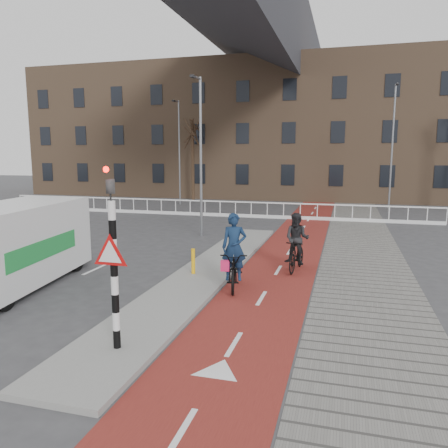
# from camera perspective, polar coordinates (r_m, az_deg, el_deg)

# --- Properties ---
(ground) EXTENTS (120.00, 120.00, 0.00)m
(ground) POSITION_cam_1_polar(r_m,az_deg,el_deg) (10.57, -5.39, -12.31)
(ground) COLOR #38383A
(ground) RESTS_ON ground
(bike_lane) EXTENTS (2.50, 60.00, 0.01)m
(bike_lane) POSITION_cam_1_polar(r_m,az_deg,el_deg) (19.66, 9.27, -2.33)
(bike_lane) COLOR maroon
(bike_lane) RESTS_ON ground
(sidewalk) EXTENTS (3.00, 60.00, 0.01)m
(sidewalk) POSITION_cam_1_polar(r_m,az_deg,el_deg) (19.57, 17.45, -2.69)
(sidewalk) COLOR slate
(sidewalk) RESTS_ON ground
(curb_island) EXTENTS (1.80, 16.00, 0.12)m
(curb_island) POSITION_cam_1_polar(r_m,az_deg,el_deg) (14.36, -2.28, -6.24)
(curb_island) COLOR gray
(curb_island) RESTS_ON ground
(traffic_signal) EXTENTS (0.80, 0.80, 3.68)m
(traffic_signal) POSITION_cam_1_polar(r_m,az_deg,el_deg) (8.49, -14.31, -3.84)
(traffic_signal) COLOR black
(traffic_signal) RESTS_ON curb_island
(bollard) EXTENTS (0.12, 0.12, 0.80)m
(bollard) POSITION_cam_1_polar(r_m,az_deg,el_deg) (13.84, -4.05, -4.87)
(bollard) COLOR #FBB30D
(bollard) RESTS_ON curb_island
(cyclist_near) EXTENTS (1.21, 2.24, 2.19)m
(cyclist_near) POSITION_cam_1_polar(r_m,az_deg,el_deg) (12.66, 1.32, -5.13)
(cyclist_near) COLOR black
(cyclist_near) RESTS_ON bike_lane
(cyclist_far) EXTENTS (0.91, 1.86, 1.94)m
(cyclist_far) POSITION_cam_1_polar(r_m,az_deg,el_deg) (14.67, 9.48, -3.00)
(cyclist_far) COLOR black
(cyclist_far) RESTS_ON bike_lane
(van) EXTENTS (2.97, 5.85, 2.41)m
(van) POSITION_cam_1_polar(r_m,az_deg,el_deg) (14.10, -26.06, -2.41)
(van) COLOR silver
(van) RESTS_ON ground
(railing) EXTENTS (28.00, 0.10, 0.99)m
(railing) POSITION_cam_1_polar(r_m,az_deg,el_deg) (27.77, -2.50, 1.71)
(railing) COLOR silver
(railing) RESTS_ON ground
(townhouse_row) EXTENTS (46.00, 10.00, 15.90)m
(townhouse_row) POSITION_cam_1_polar(r_m,az_deg,el_deg) (41.89, 6.73, 14.42)
(townhouse_row) COLOR #7F6047
(townhouse_row) RESTS_ON ground
(tree_mid) EXTENTS (0.27, 0.27, 6.77)m
(tree_mid) POSITION_cam_1_polar(r_m,az_deg,el_deg) (37.06, -4.10, 8.30)
(tree_mid) COLOR #322316
(tree_mid) RESTS_ON ground
(streetlight_near) EXTENTS (0.12, 0.12, 7.34)m
(streetlight_near) POSITION_cam_1_polar(r_m,az_deg,el_deg) (20.61, -3.04, 8.54)
(streetlight_near) COLOR slate
(streetlight_near) RESTS_ON ground
(streetlight_left) EXTENTS (0.12, 0.12, 7.90)m
(streetlight_left) POSITION_cam_1_polar(r_m,az_deg,el_deg) (34.22, -5.84, 9.17)
(streetlight_left) COLOR slate
(streetlight_left) RESTS_ON ground
(streetlight_right) EXTENTS (0.12, 0.12, 8.27)m
(streetlight_right) POSITION_cam_1_polar(r_m,az_deg,el_deg) (30.63, 21.09, 8.99)
(streetlight_right) COLOR slate
(streetlight_right) RESTS_ON ground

